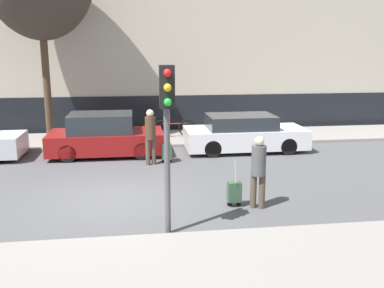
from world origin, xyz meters
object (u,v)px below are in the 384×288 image
Objects in this scene: pedestrian_left at (150,133)px; parked_bicycle at (174,128)px; parked_car_1 at (105,136)px; trolley_left at (167,152)px; traffic_light at (167,116)px; pedestrian_right at (258,168)px; trolley_right at (234,192)px; parked_car_2 at (244,134)px.

parked_bicycle is at bearing -123.71° from pedestrian_left.
parked_car_1 is 3.52m from parked_bicycle.
trolley_left is at bearing -33.31° from parked_car_1.
traffic_light is at bearing 74.20° from pedestrian_left.
parked_car_1 is at bearing 146.69° from trolley_left.
trolley_right is at bearing -179.94° from pedestrian_right.
parked_bicycle is at bearing 118.10° from pedestrian_right.
traffic_light is (-1.70, -1.45, 2.08)m from trolley_right.
parked_car_2 is at bearing -173.52° from pedestrian_left.
parked_car_2 reaches higher than parked_bicycle.
trolley_left is at bearing -155.47° from parked_car_2.
pedestrian_left is at bearing 114.01° from trolley_right.
pedestrian_right reaches higher than parked_car_2.
pedestrian_left is 1.02× the size of parked_bicycle.
parked_car_2 is 3.74× the size of trolley_left.
trolley_right is 0.34× the size of traffic_light.
trolley_left is at bearing 131.92° from pedestrian_right.
trolley_right is (-0.52, 0.18, -0.63)m from pedestrian_right.
pedestrian_left is 4.85m from pedestrian_right.
traffic_light is (1.66, -7.05, 1.75)m from parked_car_1.
parked_bicycle is (-2.36, 2.27, -0.14)m from parked_car_2.
parked_car_1 is 2.28× the size of pedestrian_right.
pedestrian_right is (2.33, -4.25, -0.05)m from pedestrian_left.
traffic_light is (-3.38, -7.04, 1.80)m from parked_car_2.
parked_car_1 is 6.53m from trolley_right.
traffic_light reaches higher than pedestrian_right.
trolley_right is at bearing -106.78° from parked_car_2.
parked_bicycle is at bearing 136.02° from parked_car_2.
parked_car_1 is 5.05m from parked_car_2.
pedestrian_right is 0.84m from trolley_right.
pedestrian_left is at bearing -106.75° from parked_bicycle.
trolley_left is 0.35× the size of traffic_light.
trolley_right reaches higher than parked_bicycle.
pedestrian_left is at bearing -44.53° from parked_car_1.
parked_car_1 is 2.50m from trolley_left.
parked_car_2 is 8.01m from traffic_light.
pedestrian_right is 2.94m from traffic_light.
parked_car_1 is 2.20m from pedestrian_left.
trolley_left is (2.08, -1.36, -0.31)m from parked_car_1.
traffic_light reaches higher than parked_car_1.
parked_car_1 is 7.45m from traffic_light.
parked_bicycle is at bearing 40.11° from parked_car_1.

